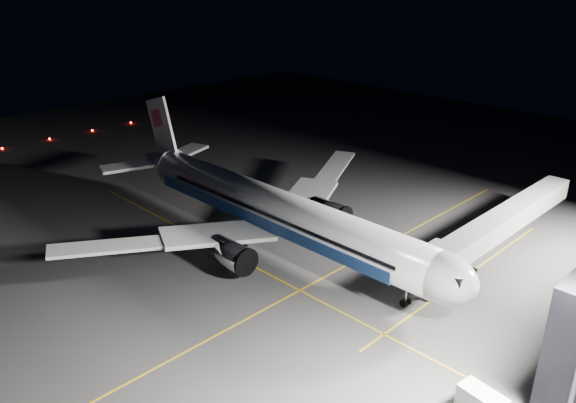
{
  "coord_description": "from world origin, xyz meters",
  "views": [
    {
      "loc": [
        48.95,
        -46.73,
        34.6
      ],
      "look_at": [
        0.11,
        1.93,
        6.0
      ],
      "focal_mm": 35.0,
      "sensor_mm": 36.0,
      "label": 1
    }
  ],
  "objects_px": {
    "safety_cone_b": "(336,246)",
    "safety_cone_c": "(340,213)",
    "baggage_tug": "(284,210)",
    "safety_cone_a": "(272,224)",
    "airliner": "(271,209)",
    "jet_bridge": "(499,224)"
  },
  "relations": [
    {
      "from": "jet_bridge",
      "to": "safety_cone_c",
      "type": "height_order",
      "value": "jet_bridge"
    },
    {
      "from": "airliner",
      "to": "jet_bridge",
      "type": "bearing_deg",
      "value": 38.04
    },
    {
      "from": "baggage_tug",
      "to": "safety_cone_a",
      "type": "xyz_separation_m",
      "value": [
        1.52,
        -3.99,
        -0.55
      ]
    },
    {
      "from": "jet_bridge",
      "to": "baggage_tug",
      "type": "bearing_deg",
      "value": -160.75
    },
    {
      "from": "baggage_tug",
      "to": "safety_cone_c",
      "type": "bearing_deg",
      "value": 51.04
    },
    {
      "from": "jet_bridge",
      "to": "safety_cone_a",
      "type": "xyz_separation_m",
      "value": [
        -27.29,
        -14.06,
        -4.26
      ]
    },
    {
      "from": "safety_cone_b",
      "to": "safety_cone_c",
      "type": "height_order",
      "value": "safety_cone_c"
    },
    {
      "from": "safety_cone_a",
      "to": "safety_cone_c",
      "type": "height_order",
      "value": "safety_cone_a"
    },
    {
      "from": "jet_bridge",
      "to": "baggage_tug",
      "type": "xyz_separation_m",
      "value": [
        -28.81,
        -10.06,
        -3.71
      ]
    },
    {
      "from": "safety_cone_a",
      "to": "safety_cone_c",
      "type": "bearing_deg",
      "value": 65.31
    },
    {
      "from": "baggage_tug",
      "to": "airliner",
      "type": "bearing_deg",
      "value": -47.81
    },
    {
      "from": "jet_bridge",
      "to": "baggage_tug",
      "type": "distance_m",
      "value": 30.74
    },
    {
      "from": "safety_cone_b",
      "to": "baggage_tug",
      "type": "bearing_deg",
      "value": 167.69
    },
    {
      "from": "airliner",
      "to": "jet_bridge",
      "type": "height_order",
      "value": "airliner"
    },
    {
      "from": "safety_cone_c",
      "to": "airliner",
      "type": "bearing_deg",
      "value": -91.58
    },
    {
      "from": "baggage_tug",
      "to": "safety_cone_c",
      "type": "height_order",
      "value": "baggage_tug"
    },
    {
      "from": "safety_cone_a",
      "to": "safety_cone_c",
      "type": "relative_size",
      "value": 1.16
    },
    {
      "from": "safety_cone_a",
      "to": "safety_cone_b",
      "type": "distance_m",
      "value": 11.35
    },
    {
      "from": "safety_cone_c",
      "to": "jet_bridge",
      "type": "bearing_deg",
      "value": 10.14
    },
    {
      "from": "airliner",
      "to": "jet_bridge",
      "type": "xyz_separation_m",
      "value": [
        23.08,
        18.06,
        -0.58
      ]
    },
    {
      "from": "airliner",
      "to": "safety_cone_b",
      "type": "height_order",
      "value": "airliner"
    },
    {
      "from": "safety_cone_b",
      "to": "safety_cone_c",
      "type": "bearing_deg",
      "value": 127.24
    }
  ]
}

